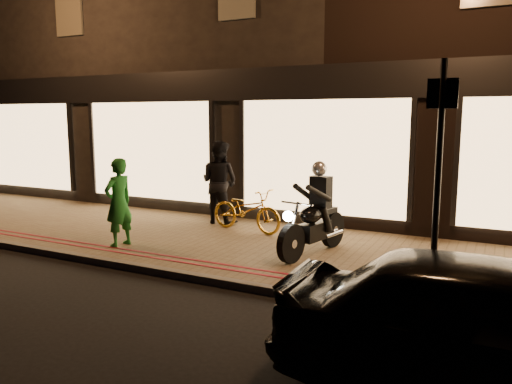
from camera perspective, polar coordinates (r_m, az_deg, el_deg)
ground at (r=7.33m, az=-3.31°, el=-10.95°), size 90.00×90.00×0.00m
sidewalk at (r=9.01m, az=3.11°, el=-6.78°), size 50.00×4.00×0.12m
kerb_stone at (r=7.35m, az=-3.11°, el=-10.39°), size 50.00×0.14×0.12m
red_kerb_lines at (r=7.74m, az=-1.26°, el=-8.89°), size 50.00×0.26×0.01m
building_row at (r=15.46m, az=14.08°, el=15.06°), size 48.00×10.11×8.50m
motorcycle at (r=8.54m, az=6.72°, el=-3.04°), size 0.72×1.92×1.59m
sign_post at (r=6.35m, az=20.11°, el=2.16°), size 0.35×0.08×3.00m
bicycle_gold at (r=10.18m, az=-1.10°, el=-2.06°), size 1.77×0.87×0.89m
person_green at (r=9.31m, az=-15.43°, el=-1.15°), size 0.46×0.63×1.60m
person_dark at (r=10.94m, az=-4.20°, el=1.12°), size 0.93×0.75×1.81m
parked_car at (r=4.84m, az=26.28°, el=-14.06°), size 3.93×1.68×1.32m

